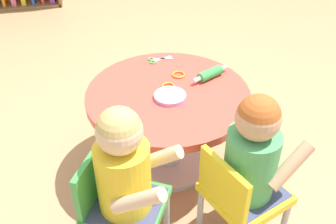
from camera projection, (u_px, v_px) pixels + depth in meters
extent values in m
plane|color=tan|center=(168.00, 163.00, 2.25)|extent=(10.00, 10.00, 0.00)
cylinder|color=silver|center=(168.00, 161.00, 2.24)|extent=(0.44, 0.44, 0.03)
cylinder|color=silver|center=(168.00, 133.00, 2.12)|extent=(0.12, 0.12, 0.44)
cylinder|color=#D84C3F|center=(168.00, 96.00, 1.98)|extent=(0.81, 0.81, 0.04)
cylinder|color=#B7B7BC|center=(166.00, 215.00, 1.79)|extent=(0.03, 0.03, 0.28)
cylinder|color=#B7B7BC|center=(113.00, 202.00, 1.85)|extent=(0.03, 0.03, 0.28)
cube|color=green|center=(126.00, 207.00, 1.63)|extent=(0.41, 0.41, 0.04)
cube|color=green|center=(92.00, 178.00, 1.58)|extent=(0.15, 0.25, 0.22)
cube|color=#3F4772|center=(126.00, 207.00, 1.63)|extent=(0.37, 0.36, 0.04)
cylinder|color=yellow|center=(124.00, 178.00, 1.52)|extent=(0.21, 0.21, 0.30)
sphere|color=beige|center=(119.00, 132.00, 1.39)|extent=(0.17, 0.17, 0.17)
sphere|color=tan|center=(119.00, 129.00, 1.38)|extent=(0.16, 0.16, 0.16)
cylinder|color=beige|center=(138.00, 201.00, 1.40)|extent=(0.21, 0.15, 0.17)
cylinder|color=beige|center=(157.00, 159.00, 1.57)|extent=(0.21, 0.15, 0.17)
cylinder|color=#B7B7BC|center=(284.00, 224.00, 1.75)|extent=(0.03, 0.03, 0.28)
cylinder|color=#B7B7BC|center=(243.00, 187.00, 1.92)|extent=(0.03, 0.03, 0.28)
cylinder|color=#B7B7BC|center=(200.00, 211.00, 1.81)|extent=(0.03, 0.03, 0.28)
cube|color=yellow|center=(245.00, 193.00, 1.69)|extent=(0.39, 0.39, 0.04)
cube|color=yellow|center=(223.00, 186.00, 1.55)|extent=(0.12, 0.26, 0.22)
cube|color=#3F4772|center=(245.00, 193.00, 1.68)|extent=(0.36, 0.35, 0.04)
cylinder|color=#4CA566|center=(250.00, 164.00, 1.58)|extent=(0.21, 0.21, 0.30)
sphere|color=tan|center=(258.00, 119.00, 1.45)|extent=(0.17, 0.17, 0.17)
sphere|color=#B25926|center=(259.00, 116.00, 1.44)|extent=(0.16, 0.16, 0.16)
cylinder|color=tan|center=(290.00, 166.00, 1.54)|extent=(0.22, 0.13, 0.17)
cylinder|color=tan|center=(251.00, 135.00, 1.69)|extent=(0.22, 0.13, 0.17)
cube|color=olive|center=(16.00, 4.00, 4.08)|extent=(0.90, 0.28, 0.03)
cylinder|color=green|center=(210.00, 74.00, 2.06)|extent=(0.15, 0.11, 0.05)
cylinder|color=white|center=(223.00, 68.00, 2.10)|extent=(0.05, 0.04, 0.02)
cylinder|color=white|center=(197.00, 80.00, 2.01)|extent=(0.05, 0.04, 0.02)
cube|color=silver|center=(163.00, 59.00, 2.23)|extent=(0.11, 0.05, 0.01)
cube|color=silver|center=(163.00, 59.00, 2.23)|extent=(0.11, 0.02, 0.01)
torus|color=green|center=(153.00, 62.00, 2.20)|extent=(0.04, 0.04, 0.01)
torus|color=green|center=(151.00, 59.00, 2.22)|extent=(0.04, 0.04, 0.01)
cylinder|color=#CC99E5|center=(170.00, 96.00, 1.92)|extent=(0.16, 0.16, 0.02)
torus|color=orange|center=(179.00, 75.00, 2.09)|extent=(0.07, 0.07, 0.01)
torus|color=orange|center=(168.00, 86.00, 2.00)|extent=(0.07, 0.07, 0.01)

